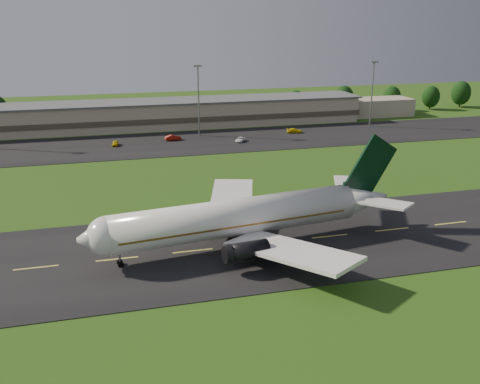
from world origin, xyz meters
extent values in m
plane|color=#2C4C13|center=(0.00, 0.00, 0.00)|extent=(360.00, 360.00, 0.00)
cube|color=black|center=(0.00, 0.00, 0.05)|extent=(220.00, 30.00, 0.10)
cube|color=black|center=(0.00, 72.00, 0.05)|extent=(260.00, 30.00, 0.10)
cylinder|color=white|center=(-4.29, 0.00, 4.80)|extent=(38.41, 10.51, 5.60)
sphere|color=white|center=(-23.12, -2.48, 4.80)|extent=(5.60, 5.60, 5.60)
cone|color=white|center=(-25.11, -2.74, 4.80)|extent=(4.67, 5.85, 5.38)
cone|color=white|center=(18.02, 2.93, 4.80)|extent=(9.64, 6.61, 5.49)
cube|color=brown|center=(-4.78, -0.07, 4.45)|extent=(35.44, 10.16, 0.28)
cube|color=black|center=(-23.72, -2.56, 5.35)|extent=(2.37, 3.24, 0.65)
cube|color=white|center=(0.62, -10.45, 3.30)|extent=(15.88, 19.84, 2.20)
cube|color=white|center=(-2.25, 11.36, 3.30)|extent=(12.10, 20.18, 2.20)
cube|color=white|center=(18.67, -2.02, 5.70)|extent=(8.19, 9.24, 0.91)
cube|color=white|center=(17.37, 7.89, 5.70)|extent=(6.72, 9.36, 0.91)
cube|color=black|center=(16.53, 2.74, 6.60)|extent=(5.03, 1.20, 3.00)
cube|color=black|center=(19.01, 3.06, 10.30)|extent=(9.41, 1.68, 10.55)
cylinder|color=black|center=(-4.73, -8.13, 2.90)|extent=(5.90, 3.41, 2.70)
cylinder|color=black|center=(-6.82, 7.74, 2.90)|extent=(5.90, 3.41, 2.70)
cube|color=tan|center=(0.00, 96.00, 4.00)|extent=(120.00, 15.00, 8.00)
cube|color=#4C4438|center=(0.00, 96.00, 3.20)|extent=(121.00, 15.40, 1.60)
cube|color=#595B60|center=(0.00, 96.00, 8.15)|extent=(122.00, 16.00, 0.50)
cube|color=tan|center=(70.00, 98.00, 3.00)|extent=(28.00, 11.00, 6.00)
cylinder|color=gray|center=(5.00, 80.00, 10.00)|extent=(0.44, 0.44, 20.00)
cube|color=gray|center=(5.00, 80.00, 20.10)|extent=(2.40, 1.20, 0.50)
cylinder|color=gray|center=(60.00, 80.00, 10.00)|extent=(0.44, 0.44, 20.00)
cube|color=gray|center=(60.00, 80.00, 20.10)|extent=(2.40, 1.20, 0.50)
cylinder|color=black|center=(-37.27, 105.18, 1.21)|extent=(0.56, 0.56, 2.42)
ellipsoid|color=black|center=(-37.27, 105.18, 4.16)|extent=(5.64, 5.64, 7.05)
cylinder|color=black|center=(44.25, 104.87, 1.39)|extent=(0.56, 0.56, 2.79)
ellipsoid|color=black|center=(44.25, 104.87, 4.80)|extent=(6.50, 6.50, 8.13)
cylinder|color=black|center=(62.61, 105.06, 1.56)|extent=(0.56, 0.56, 3.13)
ellipsoid|color=black|center=(62.61, 105.06, 5.38)|extent=(7.29, 7.29, 9.12)
cylinder|color=black|center=(82.81, 106.64, 1.41)|extent=(0.56, 0.56, 2.82)
ellipsoid|color=black|center=(82.81, 106.64, 4.86)|extent=(6.58, 6.58, 8.23)
cylinder|color=black|center=(98.13, 104.75, 1.39)|extent=(0.56, 0.56, 2.77)
ellipsoid|color=black|center=(98.13, 104.75, 4.77)|extent=(6.47, 6.47, 8.09)
cylinder|color=black|center=(112.48, 106.66, 1.56)|extent=(0.56, 0.56, 3.13)
ellipsoid|color=black|center=(112.48, 106.66, 5.39)|extent=(7.30, 7.30, 9.12)
imported|color=gold|center=(-19.39, 73.04, 0.76)|extent=(2.01, 4.01, 1.31)
imported|color=maroon|center=(-3.32, 75.66, 0.85)|extent=(4.71, 2.08, 1.50)
imported|color=white|center=(14.62, 69.25, 0.70)|extent=(4.02, 4.70, 1.20)
imported|color=yellow|center=(33.40, 76.58, 0.78)|extent=(4.95, 2.64, 1.37)
camera|label=1|loc=(-22.72, -72.05, 33.11)|focal=40.00mm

